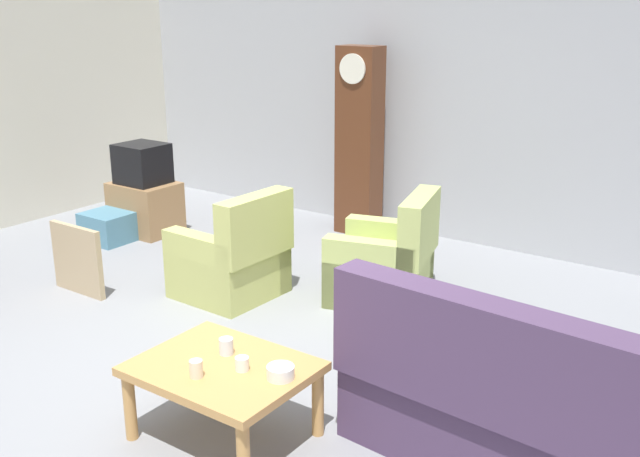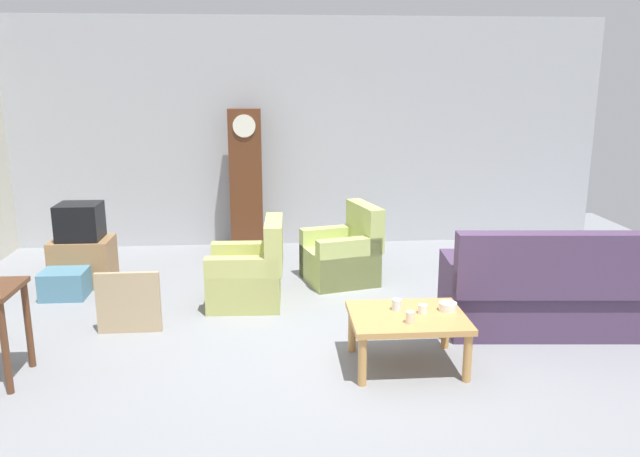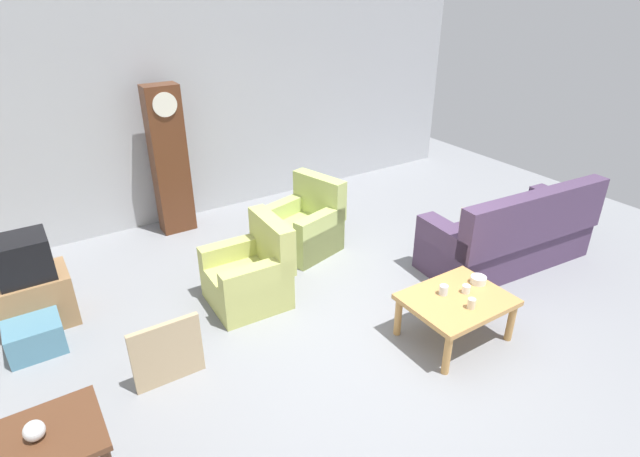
{
  "view_description": "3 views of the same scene",
  "coord_description": "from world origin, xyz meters",
  "px_view_note": "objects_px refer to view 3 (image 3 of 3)",
  "views": [
    {
      "loc": [
        3.15,
        -3.27,
        2.4
      ],
      "look_at": [
        0.37,
        0.69,
        0.89
      ],
      "focal_mm": 41.03,
      "sensor_mm": 36.0,
      "label": 1
    },
    {
      "loc": [
        -0.52,
        -5.45,
        2.4
      ],
      "look_at": [
        -0.03,
        0.93,
        0.84
      ],
      "focal_mm": 35.43,
      "sensor_mm": 36.0,
      "label": 2
    },
    {
      "loc": [
        -2.62,
        -3.17,
        3.16
      ],
      "look_at": [
        0.09,
        1.03,
        0.64
      ],
      "focal_mm": 28.23,
      "sensor_mm": 36.0,
      "label": 3
    }
  ],
  "objects_px": {
    "tv_stand_cabinet": "(36,300)",
    "glass_dome_cloche": "(34,431)",
    "cup_blue_rimmed": "(444,290)",
    "armchair_olive_near": "(250,276)",
    "cup_cream_tall": "(471,303)",
    "coffee_table_wood": "(456,303)",
    "cup_white_porcelain": "(466,289)",
    "bowl_white_stacked": "(478,280)",
    "armchair_olive_far": "(305,227)",
    "tv_crt": "(23,258)",
    "couch_floral": "(510,237)",
    "storage_box_blue": "(35,335)",
    "grandfather_clock": "(169,161)",
    "framed_picture_leaning": "(167,353)"
  },
  "relations": [
    {
      "from": "coffee_table_wood",
      "to": "tv_stand_cabinet",
      "type": "bearing_deg",
      "value": 144.02
    },
    {
      "from": "couch_floral",
      "to": "storage_box_blue",
      "type": "relative_size",
      "value": 4.5
    },
    {
      "from": "armchair_olive_far",
      "to": "glass_dome_cloche",
      "type": "xyz_separation_m",
      "value": [
        -3.19,
        -2.3,
        0.54
      ]
    },
    {
      "from": "framed_picture_leaning",
      "to": "cup_blue_rimmed",
      "type": "relative_size",
      "value": 6.31
    },
    {
      "from": "tv_stand_cabinet",
      "to": "armchair_olive_near",
      "type": "bearing_deg",
      "value": -22.31
    },
    {
      "from": "glass_dome_cloche",
      "to": "cup_cream_tall",
      "type": "height_order",
      "value": "glass_dome_cloche"
    },
    {
      "from": "glass_dome_cloche",
      "to": "cup_cream_tall",
      "type": "bearing_deg",
      "value": -2.92
    },
    {
      "from": "couch_floral",
      "to": "bowl_white_stacked",
      "type": "height_order",
      "value": "couch_floral"
    },
    {
      "from": "cup_cream_tall",
      "to": "cup_white_porcelain",
      "type": "bearing_deg",
      "value": 52.94
    },
    {
      "from": "armchair_olive_near",
      "to": "tv_stand_cabinet",
      "type": "distance_m",
      "value": 2.13
    },
    {
      "from": "armchair_olive_far",
      "to": "grandfather_clock",
      "type": "height_order",
      "value": "grandfather_clock"
    },
    {
      "from": "couch_floral",
      "to": "tv_crt",
      "type": "height_order",
      "value": "couch_floral"
    },
    {
      "from": "coffee_table_wood",
      "to": "armchair_olive_far",
      "type": "bearing_deg",
      "value": 96.94
    },
    {
      "from": "tv_stand_cabinet",
      "to": "cup_blue_rimmed",
      "type": "height_order",
      "value": "cup_blue_rimmed"
    },
    {
      "from": "couch_floral",
      "to": "grandfather_clock",
      "type": "xyz_separation_m",
      "value": [
        -3.06,
        3.09,
        0.64
      ]
    },
    {
      "from": "coffee_table_wood",
      "to": "cup_cream_tall",
      "type": "height_order",
      "value": "cup_cream_tall"
    },
    {
      "from": "armchair_olive_far",
      "to": "tv_stand_cabinet",
      "type": "height_order",
      "value": "armchair_olive_far"
    },
    {
      "from": "couch_floral",
      "to": "armchair_olive_near",
      "type": "xyz_separation_m",
      "value": [
        -2.96,
        0.96,
        -0.05
      ]
    },
    {
      "from": "couch_floral",
      "to": "tv_stand_cabinet",
      "type": "xyz_separation_m",
      "value": [
        -4.93,
        1.77,
        -0.08
      ]
    },
    {
      "from": "armchair_olive_far",
      "to": "cup_cream_tall",
      "type": "xyz_separation_m",
      "value": [
        0.26,
        -2.48,
        0.2
      ]
    },
    {
      "from": "storage_box_blue",
      "to": "cup_white_porcelain",
      "type": "bearing_deg",
      "value": -29.14
    },
    {
      "from": "grandfather_clock",
      "to": "tv_stand_cabinet",
      "type": "xyz_separation_m",
      "value": [
        -1.87,
        -1.32,
        -0.72
      ]
    },
    {
      "from": "tv_stand_cabinet",
      "to": "cup_blue_rimmed",
      "type": "relative_size",
      "value": 7.15
    },
    {
      "from": "tv_stand_cabinet",
      "to": "tv_crt",
      "type": "relative_size",
      "value": 1.42
    },
    {
      "from": "couch_floral",
      "to": "armchair_olive_near",
      "type": "height_order",
      "value": "couch_floral"
    },
    {
      "from": "cup_blue_rimmed",
      "to": "tv_crt",
      "type": "bearing_deg",
      "value": 144.72
    },
    {
      "from": "storage_box_blue",
      "to": "cup_blue_rimmed",
      "type": "xyz_separation_m",
      "value": [
        3.35,
        -1.88,
        0.35
      ]
    },
    {
      "from": "couch_floral",
      "to": "glass_dome_cloche",
      "type": "bearing_deg",
      "value": -172.57
    },
    {
      "from": "coffee_table_wood",
      "to": "grandfather_clock",
      "type": "distance_m",
      "value": 4.07
    },
    {
      "from": "armchair_olive_near",
      "to": "glass_dome_cloche",
      "type": "xyz_separation_m",
      "value": [
        -2.1,
        -1.62,
        0.54
      ]
    },
    {
      "from": "storage_box_blue",
      "to": "cup_blue_rimmed",
      "type": "distance_m",
      "value": 3.86
    },
    {
      "from": "armchair_olive_far",
      "to": "coffee_table_wood",
      "type": "bearing_deg",
      "value": -83.06
    },
    {
      "from": "storage_box_blue",
      "to": "cup_cream_tall",
      "type": "relative_size",
      "value": 4.9
    },
    {
      "from": "coffee_table_wood",
      "to": "cup_white_porcelain",
      "type": "bearing_deg",
      "value": 7.53
    },
    {
      "from": "glass_dome_cloche",
      "to": "cup_cream_tall",
      "type": "relative_size",
      "value": 1.23
    },
    {
      "from": "glass_dome_cloche",
      "to": "storage_box_blue",
      "type": "bearing_deg",
      "value": 88.55
    },
    {
      "from": "coffee_table_wood",
      "to": "glass_dome_cloche",
      "type": "relative_size",
      "value": 7.96
    },
    {
      "from": "armchair_olive_near",
      "to": "cup_cream_tall",
      "type": "bearing_deg",
      "value": -53.13
    },
    {
      "from": "tv_crt",
      "to": "cup_white_porcelain",
      "type": "distance_m",
      "value": 4.23
    },
    {
      "from": "storage_box_blue",
      "to": "cup_white_porcelain",
      "type": "height_order",
      "value": "cup_white_porcelain"
    },
    {
      "from": "cup_white_porcelain",
      "to": "couch_floral",
      "type": "bearing_deg",
      "value": 23.48
    },
    {
      "from": "armchair_olive_far",
      "to": "cup_white_porcelain",
      "type": "xyz_separation_m",
      "value": [
        0.41,
        -2.28,
        0.19
      ]
    },
    {
      "from": "tv_stand_cabinet",
      "to": "bowl_white_stacked",
      "type": "distance_m",
      "value": 4.39
    },
    {
      "from": "couch_floral",
      "to": "grandfather_clock",
      "type": "relative_size",
      "value": 1.1
    },
    {
      "from": "coffee_table_wood",
      "to": "tv_crt",
      "type": "height_order",
      "value": "tv_crt"
    },
    {
      "from": "cup_cream_tall",
      "to": "bowl_white_stacked",
      "type": "bearing_deg",
      "value": 33.59
    },
    {
      "from": "tv_crt",
      "to": "couch_floral",
      "type": "bearing_deg",
      "value": -19.76
    },
    {
      "from": "tv_stand_cabinet",
      "to": "glass_dome_cloche",
      "type": "xyz_separation_m",
      "value": [
        -0.13,
        -2.43,
        0.58
      ]
    },
    {
      "from": "framed_picture_leaning",
      "to": "cup_white_porcelain",
      "type": "height_order",
      "value": "framed_picture_leaning"
    },
    {
      "from": "glass_dome_cloche",
      "to": "bowl_white_stacked",
      "type": "bearing_deg",
      "value": 1.14
    }
  ]
}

